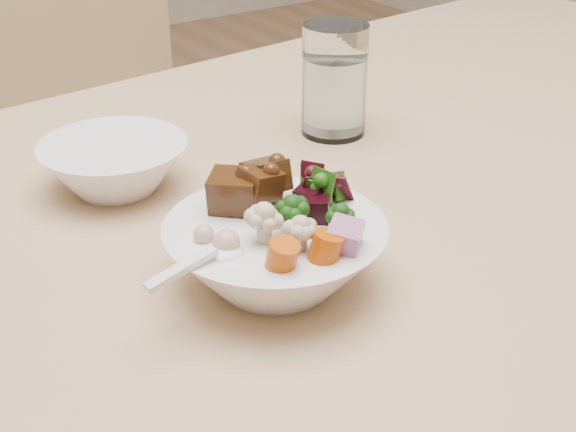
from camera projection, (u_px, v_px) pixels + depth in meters
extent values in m
cube|color=tan|center=(407.00, 170.00, 0.94)|extent=(1.65, 1.04, 0.04)
cylinder|color=tan|center=(494.00, 179.00, 1.75)|extent=(0.06, 0.06, 0.70)
cube|color=tan|center=(136.00, 181.00, 1.47)|extent=(0.49, 0.49, 0.04)
cube|color=tan|center=(65.00, 29.00, 1.48)|extent=(0.44, 0.09, 0.48)
cylinder|color=tan|center=(114.00, 381.00, 1.35)|extent=(0.04, 0.04, 0.45)
cylinder|color=tan|center=(280.00, 297.00, 1.57)|extent=(0.04, 0.04, 0.45)
cylinder|color=tan|center=(17.00, 289.00, 1.60)|extent=(0.04, 0.04, 0.45)
cylinder|color=tan|center=(172.00, 228.00, 1.81)|extent=(0.04, 0.04, 0.45)
sphere|color=black|center=(292.00, 218.00, 0.65)|extent=(0.03, 0.03, 0.03)
sphere|color=beige|center=(264.00, 228.00, 0.64)|extent=(0.03, 0.03, 0.03)
cube|color=black|center=(313.00, 199.00, 0.69)|extent=(0.03, 0.03, 0.02)
cube|color=#A26194|center=(344.00, 239.00, 0.63)|extent=(0.04, 0.04, 0.03)
cylinder|color=#D45405|center=(282.00, 257.00, 0.61)|extent=(0.03, 0.03, 0.03)
sphere|color=#D6A196|center=(226.00, 243.00, 0.63)|extent=(0.02, 0.02, 0.02)
ellipsoid|color=white|center=(226.00, 255.00, 0.63)|extent=(0.04, 0.03, 0.01)
cube|color=white|center=(181.00, 268.00, 0.60)|extent=(0.06, 0.02, 0.01)
cylinder|color=white|center=(334.00, 80.00, 0.95)|extent=(0.08, 0.08, 0.13)
cylinder|color=silver|center=(334.00, 94.00, 0.96)|extent=(0.07, 0.07, 0.09)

